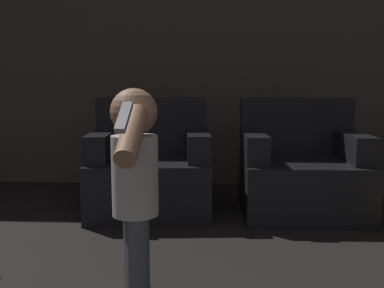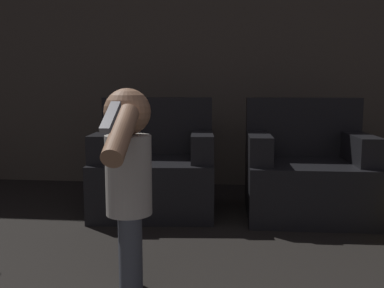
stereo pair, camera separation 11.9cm
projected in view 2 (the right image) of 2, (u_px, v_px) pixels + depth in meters
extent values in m
cube|color=#51493F|center=(211.00, 50.00, 4.06)|extent=(8.40, 0.05, 2.60)
cube|color=black|center=(155.00, 185.00, 3.26)|extent=(0.95, 0.84, 0.41)
cube|color=black|center=(158.00, 125.00, 3.51)|extent=(0.89, 0.24, 0.46)
cube|color=black|center=(107.00, 145.00, 3.23)|extent=(0.21, 0.62, 0.20)
cube|color=black|center=(202.00, 146.00, 3.22)|extent=(0.21, 0.62, 0.20)
cube|color=black|center=(307.00, 188.00, 3.15)|extent=(0.90, 0.79, 0.41)
cube|color=black|center=(302.00, 126.00, 3.39)|extent=(0.89, 0.18, 0.46)
cube|color=black|center=(259.00, 147.00, 3.14)|extent=(0.17, 0.61, 0.20)
cube|color=black|center=(360.00, 148.00, 3.08)|extent=(0.17, 0.61, 0.20)
cylinder|color=#474C56|center=(131.00, 258.00, 1.89)|extent=(0.10, 0.10, 0.37)
cylinder|color=#474C56|center=(129.00, 249.00, 2.00)|extent=(0.10, 0.10, 0.37)
cylinder|color=#B7B2A8|center=(129.00, 175.00, 1.90)|extent=(0.21, 0.21, 0.36)
sphere|color=#A37556|center=(127.00, 112.00, 1.87)|extent=(0.21, 0.21, 0.21)
cylinder|color=#A37556|center=(127.00, 173.00, 2.03)|extent=(0.08, 0.08, 0.30)
cylinder|color=#A37556|center=(121.00, 134.00, 1.62)|extent=(0.08, 0.30, 0.22)
cube|color=#99999E|center=(111.00, 117.00, 1.48)|extent=(0.04, 0.16, 0.10)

